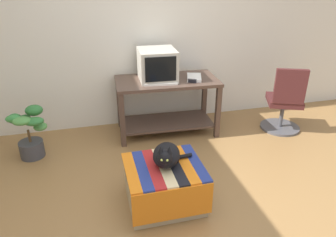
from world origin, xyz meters
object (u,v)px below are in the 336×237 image
Objects in this scene: desk at (167,97)px; book at (194,77)px; cat at (167,155)px; keyboard at (160,83)px; stapler at (192,81)px; office_chair at (285,104)px; tv_monitor at (157,65)px; ottoman_with_blanket at (164,185)px; potted_plant at (30,133)px.

book is (0.34, -0.06, 0.25)m from desk.
desk is 1.43m from cat.
keyboard reaches higher than desk.
office_chair is at bearing -64.57° from stapler.
book reaches higher than keyboard.
book is 1.51m from cat.
desk is at bearing -16.75° from tv_monitor.
book is 1.25m from office_chair.
cat reaches higher than ottoman_with_blanket.
stapler is at bearing -32.21° from desk.
stapler is at bearing 14.48° from office_chair.
stapler is at bearing 1.39° from potted_plant.
tv_monitor reaches higher than cat.
stapler reaches higher than keyboard.
cat is 3.86× the size of stapler.
office_chair is (1.50, -0.36, -0.11)m from desk.
keyboard is 0.94× the size of cat.
cat is (-0.69, -1.32, -0.24)m from book.
tv_monitor is 0.56× the size of office_chair.
stapler is (0.27, -0.19, 0.25)m from desk.
keyboard is at bearing 78.11° from ottoman_with_blanket.
office_chair is (1.61, -0.40, -0.52)m from tv_monitor.
tv_monitor is at bearing 96.16° from keyboard.
potted_plant is 0.68× the size of office_chair.
cat is at bearing -41.47° from potted_plant.
desk is at bearing -173.53° from book.
office_chair is 1.29m from stapler.
office_chair is at bearing -10.66° from desk.
book reaches higher than desk.
stapler is (-1.23, 0.17, 0.36)m from office_chair.
tv_monitor is at bearing 10.08° from potted_plant.
office_chair reaches higher than book.
desk is 11.89× the size of stapler.
desk reaches higher than potted_plant.
office_chair is (3.15, -0.12, 0.08)m from potted_plant.
tv_monitor is 1.50m from cat.
keyboard is 0.45× the size of office_chair.
book is at bearing 4.29° from stapler.
office_chair reaches higher than stapler.
stapler reaches higher than ottoman_with_blanket.
book is at bearing -10.28° from tv_monitor.
desk is 1.48m from ottoman_with_blanket.
desk is 3.08× the size of cat.
tv_monitor reaches higher than book.
keyboard is 0.39m from stapler.
office_chair is (1.16, -0.29, -0.36)m from book.
keyboard is at bearing 14.61° from office_chair.
desk is at bearing 88.30° from stapler.
stapler is (0.38, -0.23, -0.16)m from tv_monitor.
book is (0.45, -0.10, -0.16)m from tv_monitor.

